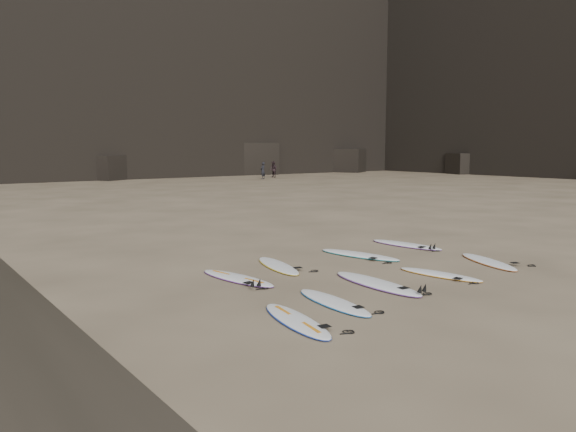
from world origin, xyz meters
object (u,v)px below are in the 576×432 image
Objects in this scene: surfboard_6 at (278,265)px; surfboard_8 at (406,244)px; surfboard_2 at (377,283)px; surfboard_0 at (296,320)px; surfboard_7 at (359,255)px; surfboard_3 at (440,274)px; person_b at (273,169)px; surfboard_5 at (237,278)px; surfboard_1 at (334,302)px; person_a at (263,171)px; surfboard_4 at (488,261)px.

surfboard_8 is (5.15, 0.16, 0.00)m from surfboard_6.
surfboard_2 is 1.15× the size of surfboard_6.
surfboard_7 reaches higher than surfboard_0.
surfboard_0 is 4.72m from surfboard_6.
person_b is (21.97, 38.80, 0.79)m from surfboard_3.
surfboard_8 is (6.75, 0.74, 0.00)m from surfboard_5.
surfboard_7 is at bearing -178.92° from surfboard_8.
surfboard_0 is 1.01× the size of surfboard_1.
surfboard_2 is 1.25× the size of surfboard_3.
surfboard_6 is 2.77m from surfboard_7.
person_a is 1.00× the size of person_b.
person_b is (26.21, 36.19, 0.79)m from surfboard_5.
surfboard_1 is at bearing -152.63° from surfboard_7.
surfboard_5 is (-4.24, 2.61, 0.00)m from surfboard_3.
surfboard_3 is (1.94, -0.25, -0.01)m from surfboard_2.
surfboard_0 is 7.45m from surfboard_4.
surfboard_1 is 0.88× the size of surfboard_7.
surfboard_5 is 4.38m from surfboard_7.
person_a is at bearing 47.02° from surfboard_7.
surfboard_4 is at bearing 10.79° from surfboard_1.
person_a reaches higher than person_b.
surfboard_0 and surfboard_1 have the same top height.
surfboard_2 is at bearing 162.43° from surfboard_3.
surfboard_4 is at bearing -32.38° from person_b.
surfboard_6 is 1.46× the size of person_b.
surfboard_8 is 40.44m from person_b.
person_b is at bearing -171.12° from person_a.
surfboard_2 is at bearing -63.12° from surfboard_6.
surfboard_5 is (-0.49, 2.94, 0.00)m from surfboard_1.
person_a is (23.31, 37.48, 0.79)m from surfboard_1.
surfboard_1 is 2.98m from surfboard_5.
surfboard_2 reaches higher than surfboard_8.
surfboard_0 is at bearing 179.30° from surfboard_3.
surfboard_4 is 0.94× the size of surfboard_8.
surfboard_3 is 4.98m from surfboard_5.
surfboard_8 is (2.51, 3.35, 0.01)m from surfboard_3.
surfboard_1 is 0.84× the size of surfboard_2.
person_a is at bearing 63.86° from surfboard_1.
person_a is at bearing 55.87° from surfboard_8.
surfboard_5 is (-2.30, 2.36, -0.01)m from surfboard_2.
surfboard_4 and surfboard_6 have the same top height.
surfboard_8 is at bearing 39.48° from surfboard_0.
surfboard_8 reaches higher than surfboard_4.
surfboard_2 is 4.24m from surfboard_4.
surfboard_7 is 41.95m from person_b.
surfboard_3 is at bearing -105.75° from surfboard_7.
surfboard_1 reaches higher than surfboard_3.
person_a is at bearing 52.08° from surfboard_3.
surfboard_2 is 1.05× the size of surfboard_7.
surfboard_6 is 43.29m from person_b.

